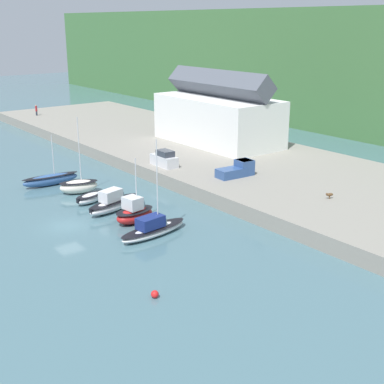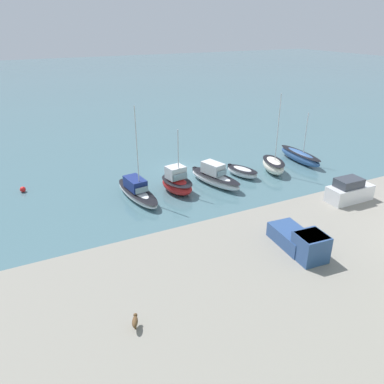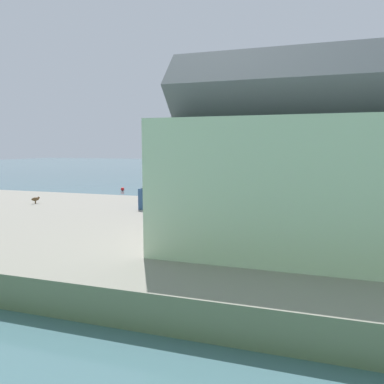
% 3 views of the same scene
% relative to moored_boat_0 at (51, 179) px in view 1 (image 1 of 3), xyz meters
% --- Properties ---
extents(ground_plane, '(320.00, 320.00, 0.00)m').
position_rel_moored_boat_0_xyz_m(ground_plane, '(14.46, -4.54, -0.76)').
color(ground_plane, '#476B75').
extents(quay_promenade, '(131.17, 26.49, 1.67)m').
position_rel_moored_boat_0_xyz_m(quay_promenade, '(14.46, 23.96, 0.08)').
color(quay_promenade, gray).
rests_on(quay_promenade, ground_plane).
extents(harbor_clubhouse, '(20.55, 10.13, 11.29)m').
position_rel_moored_boat_0_xyz_m(harbor_clubhouse, '(-0.23, 27.93, 5.09)').
color(harbor_clubhouse, white).
rests_on(harbor_clubhouse, quay_promenade).
extents(moored_boat_0, '(1.91, 7.39, 6.40)m').
position_rel_moored_boat_0_xyz_m(moored_boat_0, '(0.00, 0.00, 0.00)').
color(moored_boat_0, '#33568E').
rests_on(moored_boat_0, ground_plane).
extents(moored_boat_1, '(3.39, 5.01, 9.26)m').
position_rel_moored_boat_0_xyz_m(moored_boat_1, '(5.20, 1.31, 0.13)').
color(moored_boat_1, white).
rests_on(moored_boat_1, ground_plane).
extents(moored_boat_2, '(2.98, 4.48, 1.05)m').
position_rel_moored_boat_0_xyz_m(moored_boat_2, '(9.19, 0.77, -0.19)').
color(moored_boat_2, silver).
rests_on(moored_boat_2, ground_plane).
extents(moored_boat_3, '(3.79, 7.35, 2.46)m').
position_rel_moored_boat_0_xyz_m(moored_boat_3, '(13.23, 1.42, 0.13)').
color(moored_boat_3, silver).
rests_on(moored_boat_3, ground_plane).
extents(moored_boat_4, '(3.08, 4.76, 6.77)m').
position_rel_moored_boat_0_xyz_m(moored_boat_4, '(17.72, 1.36, 0.28)').
color(moored_boat_4, red).
rests_on(moored_boat_4, ground_plane).
extents(moored_boat_5, '(2.98, 7.96, 9.43)m').
position_rel_moored_boat_0_xyz_m(moored_boat_5, '(21.90, 0.85, -0.03)').
color(moored_boat_5, silver).
rests_on(moored_boat_5, ground_plane).
extents(parked_car_2, '(4.24, 1.90, 2.16)m').
position_rel_moored_boat_0_xyz_m(parked_car_2, '(6.24, 13.20, 1.83)').
color(parked_car_2, silver).
rests_on(parked_car_2, quay_promenade).
extents(pickup_truck_0, '(2.35, 4.87, 1.90)m').
position_rel_moored_boat_0_xyz_m(pickup_truck_0, '(15.67, 17.63, 1.73)').
color(pickup_truck_0, '#2D4C84').
rests_on(pickup_truck_0, quay_promenade).
extents(person_on_quay, '(0.40, 0.40, 2.14)m').
position_rel_moored_boat_0_xyz_m(person_on_quay, '(-42.19, 15.64, 2.01)').
color(person_on_quay, '#232838').
rests_on(person_on_quay, quay_promenade).
extents(dog_on_quay, '(0.59, 0.87, 0.68)m').
position_rel_moored_boat_0_xyz_m(dog_on_quay, '(28.28, 19.32, 1.37)').
color(dog_on_quay, brown).
rests_on(dog_on_quay, quay_promenade).
extents(mooring_buoy_0, '(0.59, 0.59, 0.59)m').
position_rel_moored_boat_0_xyz_m(mooring_buoy_0, '(32.14, -5.88, -0.46)').
color(mooring_buoy_0, red).
rests_on(mooring_buoy_0, ground_plane).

